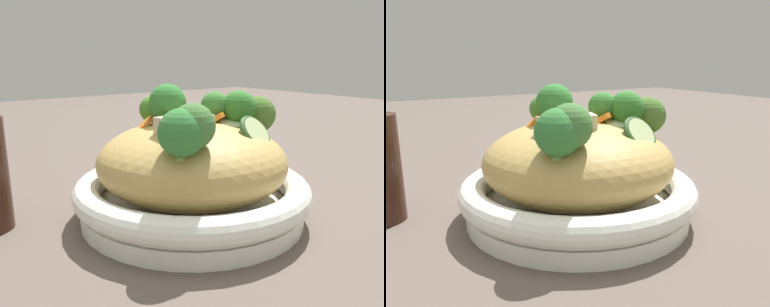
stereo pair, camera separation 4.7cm
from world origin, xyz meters
The scene contains 7 objects.
ground_plane centered at (0.00, 0.00, 0.00)m, with size 3.00×3.00×0.00m, color brown.
serving_bowl centered at (0.00, 0.00, 0.03)m, with size 0.29×0.29×0.05m.
noodle_heap centered at (0.00, 0.00, 0.07)m, with size 0.23×0.23×0.10m.
broccoli_florets centered at (-0.02, 0.00, 0.13)m, with size 0.18×0.20×0.07m.
carrot_coins centered at (-0.01, 0.00, 0.12)m, with size 0.12×0.13×0.03m.
zucchini_slices centered at (-0.05, -0.04, 0.11)m, with size 0.09×0.06×0.04m.
chicken_chunks centered at (-0.01, -0.02, 0.12)m, with size 0.07×0.13×0.04m.
Camera 2 is at (-0.39, 0.23, 0.19)m, focal length 36.32 mm.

